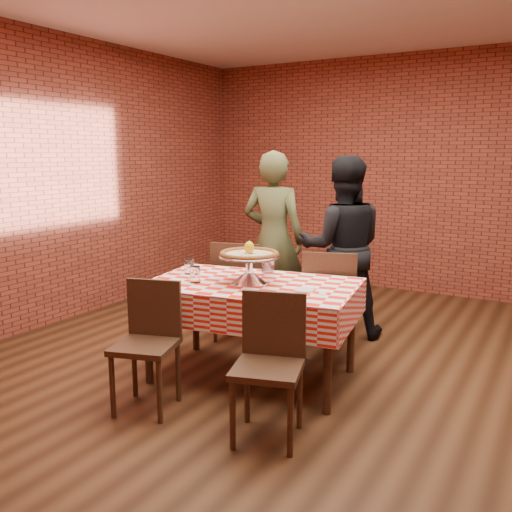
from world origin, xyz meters
name	(u,v)px	position (x,y,z in m)	size (l,w,h in m)	color
ground	(303,370)	(0.00, 0.00, 0.00)	(6.00, 6.00, 0.00)	black
back_wall	(411,175)	(0.00, 3.00, 1.45)	(5.50, 5.50, 0.00)	maroon
table	(252,331)	(-0.28, -0.33, 0.38)	(1.54, 0.92, 0.75)	#442A19
tablecloth	(252,299)	(-0.28, -0.33, 0.63)	(1.58, 0.96, 0.26)	red
pizza_stand	(249,269)	(-0.30, -0.34, 0.86)	(0.47, 0.47, 0.21)	silver
pizza	(249,255)	(-0.30, -0.34, 0.97)	(0.44, 0.44, 0.03)	beige
lemon	(249,248)	(-0.30, -0.34, 1.03)	(0.07, 0.07, 0.10)	yellow
water_glass_left	(195,274)	(-0.66, -0.54, 0.82)	(0.08, 0.08, 0.12)	white
water_glass_right	(189,266)	(-0.88, -0.32, 0.82)	(0.08, 0.08, 0.12)	white
side_plate	(304,290)	(0.16, -0.35, 0.76)	(0.14, 0.14, 0.01)	white
sweetener_packet_a	(322,294)	(0.32, -0.39, 0.76)	(0.05, 0.04, 0.01)	white
sweetener_packet_b	(323,293)	(0.30, -0.35, 0.76)	(0.05, 0.04, 0.01)	white
condiment_caddy	(269,266)	(-0.32, -0.01, 0.83)	(0.10, 0.08, 0.14)	silver
chair_near_left	(145,348)	(-0.63, -1.15, 0.43)	(0.39, 0.39, 0.87)	#442A19
chair_near_right	(268,370)	(0.27, -1.07, 0.44)	(0.40, 0.40, 0.88)	#442A19
chair_far_left	(242,289)	(-0.84, 0.42, 0.47)	(0.45, 0.45, 0.94)	#442A19
chair_far_right	(330,302)	(0.03, 0.46, 0.46)	(0.45, 0.45, 0.93)	#442A19
diner_olive	(273,239)	(-0.80, 0.96, 0.87)	(0.64, 0.42, 1.75)	#4A4E2C
diner_black	(342,247)	(-0.08, 0.98, 0.85)	(0.82, 0.64, 1.70)	black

